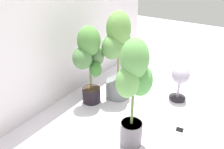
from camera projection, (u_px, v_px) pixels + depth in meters
ground_plane at (134, 121)px, 2.16m from camera, size 8.00×8.00×0.00m
mylar_back_wall at (59, 4)px, 2.13m from camera, size 3.20×0.01×2.00m
potted_plant_back_right at (118, 51)px, 2.30m from camera, size 0.42×0.29×0.95m
potted_plant_front_left at (134, 86)px, 1.65m from camera, size 0.36×0.30×0.92m
potted_plant_back_center at (89, 59)px, 2.22m from camera, size 0.37×0.29×0.83m
hygrometer_box at (179, 131)px, 2.02m from camera, size 0.09×0.09×0.03m
floor_fan at (180, 78)px, 2.38m from camera, size 0.24×0.24×0.39m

